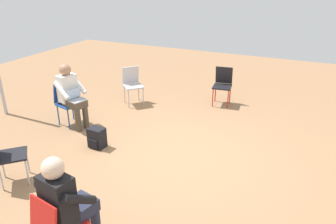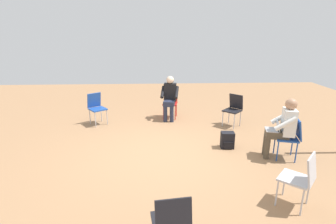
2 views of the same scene
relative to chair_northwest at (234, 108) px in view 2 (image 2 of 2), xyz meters
name	(u,v)px [view 2 (image 2 of 2)]	position (x,y,z in m)	size (l,w,h in m)	color
ground_plane	(165,153)	(1.62, -1.89, -0.50)	(15.21, 15.21, 0.00)	#99704C
chair_northwest	(234,108)	(0.00, 0.00, 0.00)	(0.58, 0.58, 0.85)	black
chair_north	(291,135)	(1.95, 0.58, 0.00)	(0.49, 0.52, 0.85)	#1E4799
chair_west	(170,101)	(-0.81, -1.64, 0.00)	(0.50, 0.46, 0.85)	red
chair_southwest	(96,106)	(-0.32, -3.68, 0.00)	(0.58, 0.57, 0.85)	#1E4799
chair_northeast	(301,177)	(3.44, -0.03, 0.00)	(0.58, 0.59, 0.85)	#B7B7BC
chair_east	(171,222)	(4.27, -1.91, 0.00)	(0.48, 0.45, 0.85)	black
person_with_laptop	(283,125)	(1.90, 0.41, 0.20)	(0.57, 0.59, 1.24)	#4C4233
person_in_black	(170,96)	(-0.65, -1.67, 0.20)	(0.56, 0.55, 1.24)	#23283D
backpack_near_laptop_user	(227,141)	(1.39, -0.51, -0.34)	(0.26, 0.29, 0.36)	black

